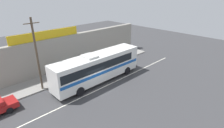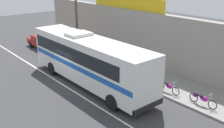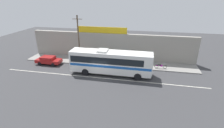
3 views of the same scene
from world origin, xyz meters
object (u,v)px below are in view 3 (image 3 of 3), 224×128
at_px(motorcycle_orange, 144,65).
at_px(pedestrian_far_right, 91,56).
at_px(motorcycle_blue, 160,66).
at_px(parked_car, 49,60).
at_px(intercity_bus, 110,61).
at_px(utility_pole, 79,40).

distance_m(motorcycle_orange, pedestrian_far_right, 9.47).
distance_m(motorcycle_blue, pedestrian_far_right, 12.03).
distance_m(parked_car, motorcycle_blue, 18.93).
bearing_deg(motorcycle_blue, motorcycle_orange, -176.67).
xyz_separation_m(intercity_bus, motorcycle_orange, (4.97, 3.21, -1.50)).
height_order(intercity_bus, motorcycle_orange, intercity_bus).
distance_m(parked_car, motorcycle_orange, 16.33).
bearing_deg(parked_car, pedestrian_far_right, 19.18).
bearing_deg(parked_car, motorcycle_blue, 4.93).
relative_size(intercity_bus, utility_pole, 1.49).
relative_size(motorcycle_blue, motorcycle_orange, 1.02).
relative_size(utility_pole, motorcycle_blue, 4.21).
xyz_separation_m(intercity_bus, utility_pole, (-5.93, 2.92, 2.26)).
relative_size(intercity_bus, motorcycle_orange, 6.40).
relative_size(intercity_bus, pedestrian_far_right, 7.15).
bearing_deg(utility_pole, intercity_bus, -26.17).
height_order(parked_car, motorcycle_orange, parked_car).
height_order(intercity_bus, utility_pole, utility_pole).
distance_m(intercity_bus, parked_car, 11.51).
bearing_deg(intercity_bus, parked_car, 171.28).
bearing_deg(intercity_bus, motorcycle_orange, 32.85).
height_order(motorcycle_blue, motorcycle_orange, same).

